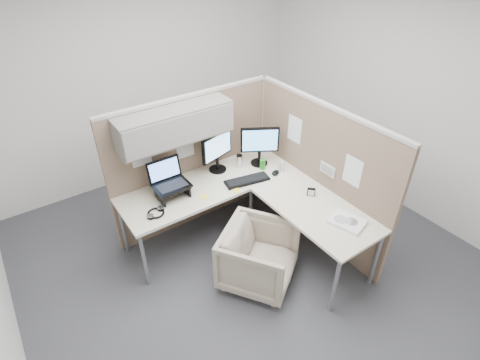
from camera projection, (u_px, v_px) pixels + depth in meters
ground at (245, 255)px, 4.20m from camera, size 4.50×4.50×0.00m
partition_back at (185, 146)px, 4.04m from camera, size 2.00×0.36×1.63m
partition_right at (316, 172)px, 4.12m from camera, size 0.07×2.03×1.63m
desk at (249, 197)px, 3.96m from camera, size 2.00×1.98×0.73m
office_chair at (259, 254)px, 3.73m from camera, size 0.93×0.92×0.71m
monitor_left at (217, 149)px, 4.16m from camera, size 0.43×0.20×0.47m
monitor_right at (260, 143)px, 4.28m from camera, size 0.40×0.26×0.47m
laptop_station at (170, 184)px, 3.84m from camera, size 0.36×0.31×0.38m
keyboard at (247, 180)px, 4.12m from camera, size 0.52×0.26×0.02m
mouse at (276, 173)px, 4.23m from camera, size 0.13×0.11×0.04m
travel_mug at (239, 161)px, 4.34m from camera, size 0.07×0.07×0.15m
soda_can_green at (282, 166)px, 4.28m from camera, size 0.07×0.07×0.12m
soda_can_silver at (263, 164)px, 4.31m from camera, size 0.07×0.07×0.12m
sticky_note_a at (204, 197)px, 3.89m from camera, size 0.09×0.09×0.01m
sticky_note_b at (237, 191)px, 3.97m from camera, size 0.09×0.09×0.01m
sticky_note_c at (180, 190)px, 3.99m from camera, size 0.10×0.10×0.01m
headphones at (156, 213)px, 3.66m from camera, size 0.22×0.22×0.03m
paper_stack at (347, 222)px, 3.54m from camera, size 0.32×0.37×0.03m
desk_clock at (311, 192)px, 3.89m from camera, size 0.08×0.08×0.08m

